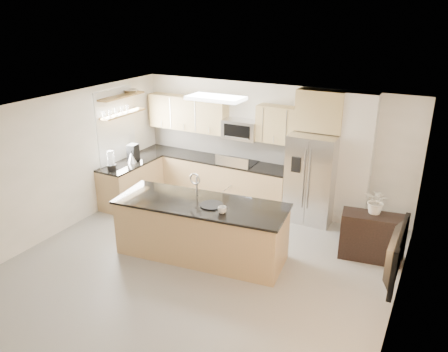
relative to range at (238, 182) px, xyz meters
The scene contains 26 objects.
floor 3.02m from the range, 78.39° to the right, with size 6.50×6.50×0.00m, color gray.
ceiling 3.66m from the range, 78.39° to the right, with size 6.00×6.50×0.02m, color white.
wall_back 1.07m from the range, 28.76° to the left, with size 6.00×0.02×2.60m, color white.
wall_left 3.87m from the range, 129.41° to the right, with size 0.02×6.50×2.60m, color white.
wall_right 4.71m from the range, 39.05° to the right, with size 0.02×6.50×2.60m, color white.
back_counter 0.63m from the range, behind, with size 3.55×0.66×1.44m.
left_counter 2.33m from the range, 152.71° to the right, with size 0.66×1.50×0.92m.
range is the anchor object (origin of this frame).
upper_cabinets 1.53m from the range, 166.83° to the left, with size 3.50×0.33×0.75m.
microwave 1.16m from the range, 90.00° to the left, with size 0.76×0.40×0.40m.
refrigerator 1.71m from the range, ahead, with size 0.92×0.78×1.78m.
partition_column 2.56m from the range, ahead, with size 0.60×0.30×2.60m, color silver.
window 2.86m from the range, 155.75° to the right, with size 0.04×1.15×1.65m.
shelf_lower 2.86m from the range, 156.67° to the right, with size 0.30×1.20×0.04m, color olive.
shelf_upper 3.07m from the range, 156.67° to the right, with size 0.30×1.20×0.04m, color olive.
ceiling_fixture 2.48m from the range, 81.39° to the right, with size 1.00×0.50×0.06m, color white.
island 2.34m from the range, 79.09° to the right, with size 3.00×1.38×1.42m.
credenza 3.21m from the range, 18.76° to the right, with size 1.02×0.43×0.82m, color black.
cup 2.72m from the range, 69.15° to the right, with size 0.14×0.14×0.11m, color silver.
platter 2.47m from the range, 74.07° to the right, with size 0.39×0.39×0.02m, color black.
blender 2.71m from the range, 141.85° to the right, with size 0.18×0.18×0.42m.
kettle 2.35m from the range, 152.41° to the right, with size 0.21×0.21×0.26m.
coffee_maker 2.37m from the range, 156.43° to the right, with size 0.21×0.25×0.36m.
bowl 3.03m from the range, 163.66° to the right, with size 0.38×0.38×0.09m, color silver.
flower_vase 3.26m from the range, 17.44° to the right, with size 0.60×0.52×0.66m, color silver.
television 4.78m from the range, 41.64° to the right, with size 1.08×0.14×0.62m, color black.
Camera 1 is at (3.28, -5.04, 4.03)m, focal length 35.00 mm.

